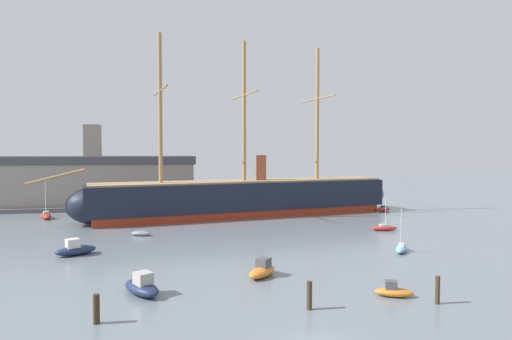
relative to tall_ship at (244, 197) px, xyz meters
The scene contains 16 objects.
tall_ship is the anchor object (origin of this frame).
motorboat_foreground_left 43.63m from the tall_ship, 110.70° to the right, with size 3.89×4.79×1.88m.
motorboat_foreground_right 45.45m from the tall_ship, 84.54° to the right, with size 3.24×2.34×1.26m.
motorboat_near_centre 38.04m from the tall_ship, 97.22° to the right, with size 3.83×4.09×1.67m.
motorboat_mid_left 34.68m from the tall_ship, 132.77° to the right, with size 4.77×3.71×1.86m.
sailboat_mid_right 33.81m from the tall_ship, 67.33° to the right, with size 3.23×3.75×4.99m.
dinghy_alongside_bow 23.00m from the tall_ship, 138.21° to the right, with size 3.00×2.12×0.65m.
sailboat_alongside_stern 25.48m from the tall_ship, 46.08° to the right, with size 3.94×1.58×4.99m.
sailboat_far_left 34.28m from the tall_ship, behind, with size 3.14×5.30×6.62m.
sailboat_far_right 27.56m from the tall_ship, ahead, with size 4.24×2.93×5.37m.
motorboat_distant_centre 10.48m from the tall_ship, 116.96° to the left, with size 3.32×1.65×1.35m.
mooring_piling_nearest 47.88m from the tall_ship, 81.89° to the right, with size 0.36×0.36×2.13m, color #423323.
mooring_piling_left_pair 46.77m from the tall_ship, 93.89° to the right, with size 0.41×0.41×2.09m, color #423323.
mooring_piling_right_pair 49.77m from the tall_ship, 111.26° to the right, with size 0.44×0.44×2.00m, color #382B1E.
dockside_warehouse_left 36.64m from the tall_ship, 146.25° to the left, with size 48.89×18.43×17.12m.
seagull_in_flight 24.03m from the tall_ship, 76.46° to the right, with size 0.65×1.01×0.13m.
Camera 1 is at (-8.38, -23.62, 11.58)m, focal length 30.83 mm.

